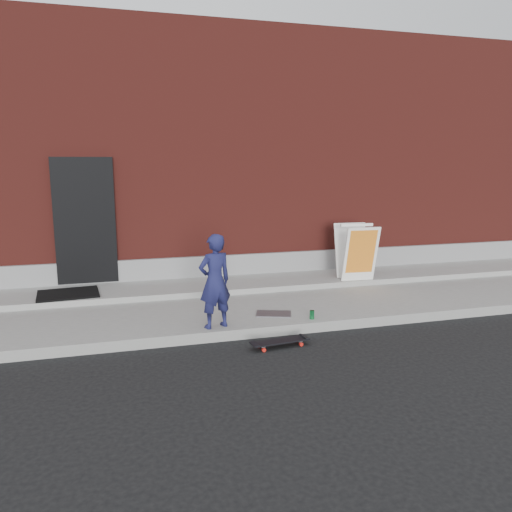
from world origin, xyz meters
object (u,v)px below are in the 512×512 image
object	(u,v)px
child	(215,281)
soda_can	(312,315)
skateboard	(280,342)
pizza_sign	(356,252)

from	to	relation	value
child	soda_can	distance (m)	1.56
child	skateboard	bearing A→B (deg)	124.95
skateboard	pizza_sign	xyz separation A→B (m)	(2.30, 2.37, 0.71)
skateboard	pizza_sign	size ratio (longest dim) A/B	0.76
pizza_sign	soda_can	distance (m)	2.47
skateboard	soda_can	distance (m)	0.91
skateboard	child	bearing A→B (deg)	141.72
child	pizza_sign	distance (m)	3.53
skateboard	soda_can	size ratio (longest dim) A/B	6.21
child	soda_can	xyz separation A→B (m)	(1.45, -0.02, -0.60)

